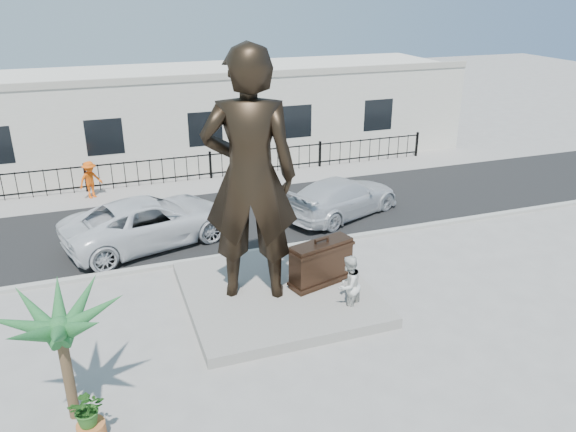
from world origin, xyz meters
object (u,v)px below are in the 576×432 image
Objects in this scene: tourist at (348,285)px; statue at (250,177)px; car_white at (150,221)px; suitcase at (321,263)px.

statue is at bearing -63.13° from tourist.
statue reaches higher than car_white.
statue reaches higher than suitcase.
suitcase is 1.31m from tourist.
car_white is (-2.26, 4.93, -2.91)m from statue.
statue is at bearing 158.38° from suitcase.
suitcase is 1.09× the size of tourist.
tourist reaches higher than suitcase.
suitcase is at bearing -108.04° from tourist.
statue is 4.00× the size of tourist.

